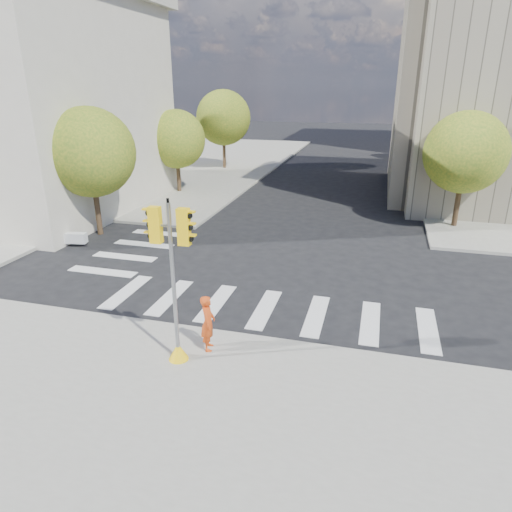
{
  "coord_description": "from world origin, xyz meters",
  "views": [
    {
      "loc": [
        3.35,
        -15.81,
        7.39
      ],
      "look_at": [
        -0.32,
        -2.36,
        2.1
      ],
      "focal_mm": 32.0,
      "sensor_mm": 36.0,
      "label": 1
    }
  ],
  "objects_px": {
    "traffic_signal": "(174,296)",
    "planter_wall": "(27,237)",
    "lamp_near": "(466,135)",
    "photographer": "(208,323)",
    "lamp_far": "(441,118)"
  },
  "relations": [
    {
      "from": "traffic_signal",
      "to": "planter_wall",
      "type": "xyz_separation_m",
      "value": [
        -11.38,
        7.43,
        -1.7
      ]
    },
    {
      "from": "lamp_near",
      "to": "photographer",
      "type": "relative_size",
      "value": 4.82
    },
    {
      "from": "planter_wall",
      "to": "lamp_near",
      "type": "bearing_deg",
      "value": 20.06
    },
    {
      "from": "lamp_near",
      "to": "traffic_signal",
      "type": "relative_size",
      "value": 1.76
    },
    {
      "from": "traffic_signal",
      "to": "planter_wall",
      "type": "distance_m",
      "value": 13.7
    },
    {
      "from": "lamp_far",
      "to": "photographer",
      "type": "xyz_separation_m",
      "value": [
        -8.99,
        -33.1,
        -3.59
      ]
    },
    {
      "from": "lamp_near",
      "to": "planter_wall",
      "type": "height_order",
      "value": "lamp_near"
    },
    {
      "from": "lamp_near",
      "to": "lamp_far",
      "type": "xyz_separation_m",
      "value": [
        0.0,
        14.0,
        0.0
      ]
    },
    {
      "from": "photographer",
      "to": "lamp_near",
      "type": "bearing_deg",
      "value": -41.06
    },
    {
      "from": "lamp_near",
      "to": "planter_wall",
      "type": "bearing_deg",
      "value": -149.45
    },
    {
      "from": "traffic_signal",
      "to": "photographer",
      "type": "height_order",
      "value": "traffic_signal"
    },
    {
      "from": "lamp_far",
      "to": "planter_wall",
      "type": "relative_size",
      "value": 1.35
    },
    {
      "from": "lamp_far",
      "to": "traffic_signal",
      "type": "distance_m",
      "value": 35.25
    },
    {
      "from": "lamp_near",
      "to": "traffic_signal",
      "type": "height_order",
      "value": "lamp_near"
    },
    {
      "from": "lamp_far",
      "to": "planter_wall",
      "type": "xyz_separation_m",
      "value": [
        -21.0,
        -26.4,
        -4.18
      ]
    }
  ]
}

